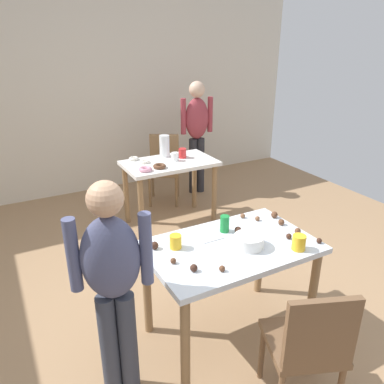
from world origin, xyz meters
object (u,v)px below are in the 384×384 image
at_px(dining_table_near, 231,259).
at_px(soda_can, 225,224).
at_px(chair_near_table, 309,344).
at_px(dining_table_far, 170,173).
at_px(chair_far_table, 164,164).
at_px(mixing_bowl, 249,241).
at_px(person_girl_near, 113,278).
at_px(person_adult_far, 197,128).
at_px(pitcher_far, 165,146).

relative_size(dining_table_near, soda_can, 9.29).
xyz_separation_m(chair_near_table, soda_can, (0.03, 0.91, 0.31)).
bearing_deg(dining_table_far, chair_far_table, 71.24).
bearing_deg(mixing_bowl, dining_table_far, 80.50).
bearing_deg(chair_far_table, chair_near_table, -100.50).
height_order(person_girl_near, person_adult_far, person_adult_far).
xyz_separation_m(chair_far_table, mixing_bowl, (-0.54, -2.57, 0.29)).
xyz_separation_m(chair_near_table, pitcher_far, (0.41, 2.77, 0.38)).
distance_m(dining_table_far, pitcher_far, 0.33).
bearing_deg(mixing_bowl, chair_far_table, 78.10).
bearing_deg(chair_far_table, dining_table_near, -104.14).
height_order(mixing_bowl, soda_can, soda_can).
bearing_deg(dining_table_far, pitcher_far, 79.99).
xyz_separation_m(person_adult_far, soda_can, (-1.08, -2.35, -0.10)).
bearing_deg(dining_table_near, chair_far_table, 75.86).
relative_size(person_girl_near, soda_can, 11.41).
height_order(dining_table_near, chair_near_table, chair_near_table).
relative_size(chair_near_table, soda_can, 7.13).
xyz_separation_m(person_girl_near, soda_can, (0.91, 0.28, -0.01)).
height_order(chair_far_table, mixing_bowl, chair_far_table).
bearing_deg(pitcher_far, mixing_bowl, -99.55).
height_order(person_adult_far, soda_can, person_adult_far).
relative_size(person_adult_far, pitcher_far, 6.09).
xyz_separation_m(dining_table_near, pitcher_far, (0.44, 2.04, 0.23)).
relative_size(chair_near_table, mixing_bowl, 4.35).
bearing_deg(person_adult_far, pitcher_far, -145.20).
distance_m(chair_far_table, soda_can, 2.40).
xyz_separation_m(chair_far_table, person_adult_far, (0.51, 0.04, 0.41)).
relative_size(dining_table_far, chair_near_table, 1.17).
relative_size(person_girl_near, person_adult_far, 0.92).
xyz_separation_m(mixing_bowl, pitcher_far, (0.36, 2.12, 0.08)).
relative_size(dining_table_near, chair_far_table, 1.30).
bearing_deg(dining_table_near, chair_near_table, -87.60).
relative_size(dining_table_near, person_girl_near, 0.81).
bearing_deg(dining_table_near, pitcher_far, 77.77).
xyz_separation_m(chair_near_table, person_adult_far, (1.11, 3.26, 0.41)).
xyz_separation_m(chair_near_table, person_girl_near, (-0.88, 0.63, 0.33)).
relative_size(chair_far_table, soda_can, 7.13).
relative_size(chair_far_table, pitcher_far, 3.49).
height_order(chair_near_table, person_adult_far, person_adult_far).
distance_m(mixing_bowl, soda_can, 0.26).
height_order(chair_near_table, pitcher_far, pitcher_far).
height_order(dining_table_far, pitcher_far, pitcher_far).
xyz_separation_m(dining_table_far, chair_near_table, (-0.38, -2.57, -0.12)).
bearing_deg(chair_near_table, soda_can, 88.14).
xyz_separation_m(dining_table_near, chair_far_table, (0.63, 2.49, -0.14)).
bearing_deg(mixing_bowl, dining_table_near, 138.44).
bearing_deg(dining_table_near, mixing_bowl, -41.56).
distance_m(dining_table_near, chair_near_table, 0.74).
bearing_deg(chair_far_table, person_adult_far, 4.22).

